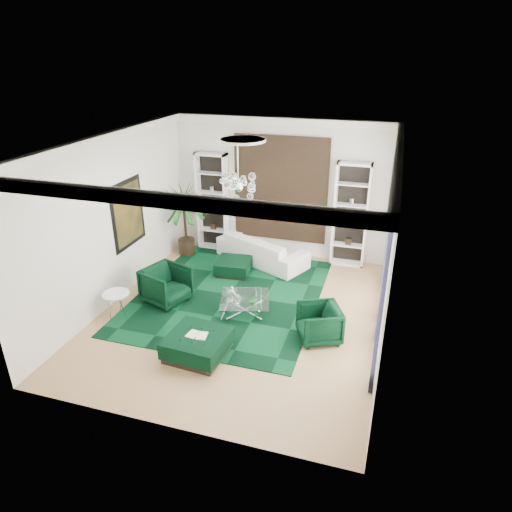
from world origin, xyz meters
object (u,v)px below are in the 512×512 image
(coffee_table, at_px, (245,306))
(ottoman_side, at_px, (234,267))
(armchair_left, at_px, (166,285))
(sofa, at_px, (262,249))
(armchair_right, at_px, (319,323))
(ottoman_front, at_px, (198,345))
(palm, at_px, (184,210))
(side_table, at_px, (118,305))

(coffee_table, bearing_deg, ottoman_side, 116.65)
(armchair_left, height_order, ottoman_side, armchair_left)
(sofa, xyz_separation_m, armchair_left, (-1.51, -2.73, 0.05))
(armchair_right, relative_size, ottoman_front, 0.75)
(armchair_left, bearing_deg, palm, 33.86)
(armchair_left, xyz_separation_m, coffee_table, (1.90, 0.03, -0.24))
(armchair_left, xyz_separation_m, palm, (-0.72, 2.65, 0.88))
(ottoman_front, distance_m, side_table, 2.37)
(ottoman_side, bearing_deg, side_table, -122.56)
(armchair_left, height_order, ottoman_front, armchair_left)
(sofa, bearing_deg, armchair_left, 85.77)
(armchair_left, bearing_deg, armchair_right, -79.02)
(armchair_right, distance_m, coffee_table, 1.83)
(armchair_right, relative_size, side_table, 1.41)
(palm, bearing_deg, ottoman_side, -25.97)
(coffee_table, bearing_deg, armchair_left, -179.21)
(armchair_right, bearing_deg, sofa, -171.28)
(coffee_table, relative_size, palm, 0.41)
(side_table, bearing_deg, armchair_right, 5.47)
(sofa, relative_size, armchair_left, 2.77)
(sofa, distance_m, ottoman_side, 1.07)
(sofa, height_order, armchair_right, sofa)
(armchair_right, bearing_deg, side_table, -109.29)
(coffee_table, bearing_deg, side_table, -160.43)
(ottoman_side, xyz_separation_m, ottoman_front, (0.50, -3.49, 0.03))
(ottoman_side, distance_m, side_table, 3.23)
(armchair_left, relative_size, ottoman_front, 0.85)
(sofa, xyz_separation_m, side_table, (-2.24, -3.64, -0.10))
(armchair_right, height_order, side_table, armchair_right)
(coffee_table, bearing_deg, armchair_right, -16.52)
(ottoman_front, bearing_deg, ottoman_side, 98.23)
(sofa, xyz_separation_m, palm, (-2.23, -0.08, 0.93))
(palm, bearing_deg, coffee_table, -45.02)
(sofa, relative_size, palm, 0.99)
(palm, bearing_deg, ottoman_front, -62.72)
(armchair_right, bearing_deg, ottoman_side, -155.86)
(ottoman_side, distance_m, ottoman_front, 3.52)
(ottoman_side, distance_m, palm, 2.22)
(ottoman_front, height_order, palm, palm)
(sofa, bearing_deg, coffee_table, 122.93)
(ottoman_side, relative_size, ottoman_front, 0.78)
(ottoman_side, relative_size, side_table, 1.47)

